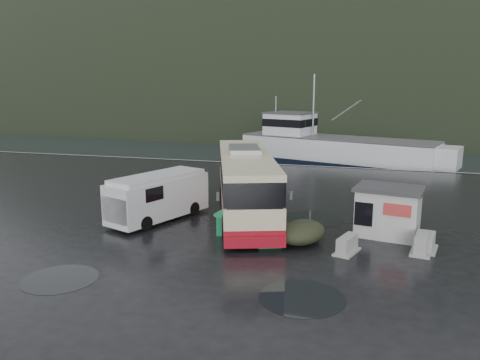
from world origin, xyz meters
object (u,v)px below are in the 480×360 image
(waste_bin_right, at_px, (268,245))
(white_van, at_px, (159,219))
(ticket_kiosk, at_px, (386,235))
(fishing_trawler, at_px, (336,154))
(dome_tent, at_px, (301,243))
(waste_bin_left, at_px, (227,233))
(coach_bus, at_px, (245,213))
(jersey_barrier_c, at_px, (421,252))
(jersey_barrier_a, at_px, (347,253))
(jersey_barrier_b, at_px, (428,250))

(waste_bin_right, bearing_deg, white_van, 160.01)
(ticket_kiosk, bearing_deg, fishing_trawler, 110.77)
(waste_bin_right, xyz_separation_m, ticket_kiosk, (5.32, 2.88, 0.00))
(dome_tent, bearing_deg, waste_bin_right, -155.39)
(white_van, distance_m, waste_bin_left, 4.54)
(waste_bin_right, distance_m, dome_tent, 1.58)
(waste_bin_right, bearing_deg, ticket_kiosk, 28.47)
(coach_bus, xyz_separation_m, dome_tent, (3.88, -4.37, 0.00))
(fishing_trawler, bearing_deg, dome_tent, -70.59)
(white_van, distance_m, jersey_barrier_c, 13.47)
(waste_bin_left, xyz_separation_m, dome_tent, (3.76, -0.41, 0.00))
(coach_bus, bearing_deg, jersey_barrier_a, -59.16)
(coach_bus, xyz_separation_m, jersey_barrier_b, (9.48, -3.84, 0.00))
(dome_tent, relative_size, fishing_trawler, 0.11)
(white_van, relative_size, ticket_kiosk, 1.95)
(waste_bin_right, distance_m, ticket_kiosk, 6.05)
(coach_bus, relative_size, fishing_trawler, 0.55)
(waste_bin_right, xyz_separation_m, jersey_barrier_c, (6.72, 0.82, 0.00))
(waste_bin_left, distance_m, fishing_trawler, 28.89)
(jersey_barrier_a, distance_m, jersey_barrier_b, 3.71)
(ticket_kiosk, bearing_deg, coach_bus, 176.05)
(dome_tent, bearing_deg, jersey_barrier_c, 1.78)
(ticket_kiosk, bearing_deg, waste_bin_left, -155.18)
(ticket_kiosk, xyz_separation_m, fishing_trawler, (-4.40, 26.90, 0.00))
(jersey_barrier_b, height_order, fishing_trawler, fishing_trawler)
(jersey_barrier_a, bearing_deg, white_van, 166.08)
(jersey_barrier_a, height_order, jersey_barrier_b, jersey_barrier_a)
(ticket_kiosk, relative_size, jersey_barrier_c, 1.87)
(ticket_kiosk, bearing_deg, waste_bin_right, -140.05)
(coach_bus, distance_m, jersey_barrier_c, 10.09)
(waste_bin_left, height_order, jersey_barrier_c, waste_bin_left)
(coach_bus, bearing_deg, waste_bin_left, -106.80)
(coach_bus, bearing_deg, fishing_trawler, 63.66)
(fishing_trawler, bearing_deg, waste_bin_right, -73.38)
(waste_bin_left, height_order, ticket_kiosk, ticket_kiosk)
(dome_tent, bearing_deg, fishing_trawler, 91.02)
(dome_tent, bearing_deg, white_van, 167.72)
(coach_bus, xyz_separation_m, waste_bin_right, (2.45, -5.03, 0.00))
(white_van, height_order, ticket_kiosk, white_van)
(ticket_kiosk, distance_m, jersey_barrier_b, 2.42)
(white_van, bearing_deg, dome_tent, 8.90)
(jersey_barrier_c, distance_m, fishing_trawler, 29.54)
(jersey_barrier_c, bearing_deg, ticket_kiosk, 124.23)
(dome_tent, distance_m, jersey_barrier_b, 5.62)
(coach_bus, xyz_separation_m, fishing_trawler, (3.37, 24.76, 0.00))
(ticket_kiosk, distance_m, jersey_barrier_c, 2.49)
(coach_bus, height_order, white_van, coach_bus)
(waste_bin_right, height_order, fishing_trawler, fishing_trawler)
(waste_bin_left, xyz_separation_m, jersey_barrier_b, (9.36, 0.11, 0.00))
(dome_tent, distance_m, ticket_kiosk, 4.47)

